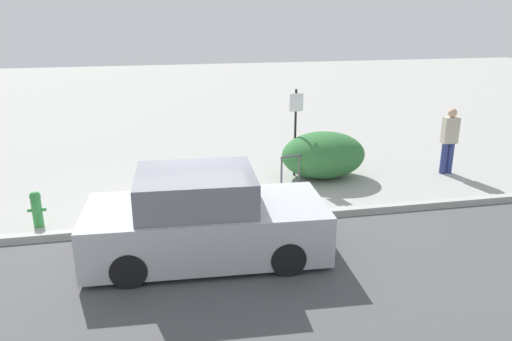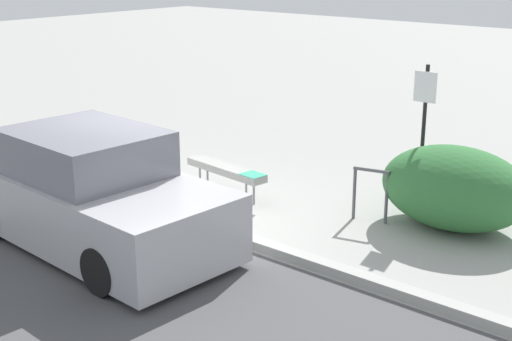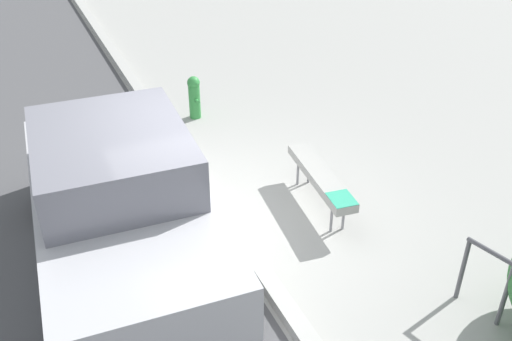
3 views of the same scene
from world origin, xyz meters
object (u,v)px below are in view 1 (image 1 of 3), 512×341
(sign_post, at_px, (296,125))
(fire_hydrant, at_px, (37,208))
(parked_car_near, at_px, (204,220))
(bench, at_px, (195,184))
(bike_rack, at_px, (290,168))
(pedestrian, at_px, (449,139))

(sign_post, xyz_separation_m, fire_hydrant, (-6.02, -2.08, -0.98))
(parked_car_near, bearing_deg, bench, 91.67)
(bike_rack, distance_m, parked_car_near, 4.03)
(fire_hydrant, height_order, parked_car_near, parked_car_near)
(bench, bearing_deg, bike_rack, 19.88)
(bench, height_order, pedestrian, pedestrian)
(bench, xyz_separation_m, parked_car_near, (-0.06, -2.62, 0.25))
(bench, height_order, sign_post, sign_post)
(sign_post, bearing_deg, bike_rack, -112.20)
(bike_rack, xyz_separation_m, fire_hydrant, (-5.67, -1.22, -0.09))
(bench, relative_size, pedestrian, 0.95)
(fire_hydrant, height_order, pedestrian, pedestrian)
(bench, xyz_separation_m, sign_post, (2.74, 1.43, 0.92))
(bench, height_order, fire_hydrant, fire_hydrant)
(bench, bearing_deg, parked_car_near, -84.90)
(pedestrian, bearing_deg, sign_post, 173.31)
(bench, xyz_separation_m, pedestrian, (6.81, 0.81, 0.49))
(bench, distance_m, bike_rack, 2.46)
(bench, bearing_deg, sign_post, 34.00)
(pedestrian, bearing_deg, bike_rack, -174.88)
(bike_rack, bearing_deg, pedestrian, 3.04)
(sign_post, xyz_separation_m, parked_car_near, (-2.80, -4.06, -0.68))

